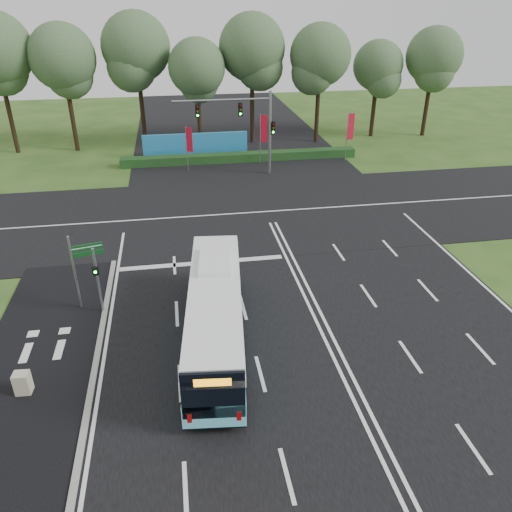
{
  "coord_description": "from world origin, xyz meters",
  "views": [
    {
      "loc": [
        -6.14,
        -20.74,
        14.0
      ],
      "look_at": [
        -2.31,
        2.0,
        1.83
      ],
      "focal_mm": 35.0,
      "sensor_mm": 36.0,
      "label": 1
    }
  ],
  "objects": [
    {
      "name": "banner_flag_right",
      "position": [
        9.99,
        23.1,
        2.92
      ],
      "size": [
        0.66,
        0.12,
        4.48
      ],
      "rotation": [
        0.0,
        0.0,
        0.11
      ],
      "color": "gray",
      "rests_on": "ground"
    },
    {
      "name": "ground",
      "position": [
        0.0,
        0.0,
        0.0
      ],
      "size": [
        120.0,
        120.0,
        0.0
      ],
      "primitive_type": "plane",
      "color": "#2B4D19",
      "rests_on": "ground"
    },
    {
      "name": "blue_hoarding",
      "position": [
        -4.0,
        27.0,
        1.1
      ],
      "size": [
        10.0,
        0.3,
        2.2
      ],
      "primitive_type": "cube",
      "color": "#227DB8",
      "rests_on": "ground"
    },
    {
      "name": "kerb_strip",
      "position": [
        -10.1,
        -3.0,
        0.06
      ],
      "size": [
        0.25,
        18.0,
        0.12
      ],
      "primitive_type": "cube",
      "color": "gray",
      "rests_on": "ground"
    },
    {
      "name": "traffic_light_gantry",
      "position": [
        0.21,
        20.5,
        4.66
      ],
      "size": [
        8.41,
        0.28,
        7.0
      ],
      "color": "gray",
      "rests_on": "ground"
    },
    {
      "name": "road_main",
      "position": [
        0.0,
        0.0,
        0.02
      ],
      "size": [
        20.0,
        120.0,
        0.04
      ],
      "primitive_type": "cube",
      "color": "black",
      "rests_on": "ground"
    },
    {
      "name": "city_bus",
      "position": [
        -4.88,
        -2.62,
        1.57
      ],
      "size": [
        3.4,
        11.02,
        3.11
      ],
      "rotation": [
        0.0,
        0.0,
        -0.11
      ],
      "color": "#67DAEF",
      "rests_on": "ground"
    },
    {
      "name": "pedestrian_signal",
      "position": [
        -10.2,
        0.76,
        1.93
      ],
      "size": [
        0.33,
        0.42,
        3.54
      ],
      "rotation": [
        0.0,
        0.0,
        0.36
      ],
      "color": "gray",
      "rests_on": "ground"
    },
    {
      "name": "road_cross",
      "position": [
        0.0,
        12.0,
        0.03
      ],
      "size": [
        120.0,
        14.0,
        0.05
      ],
      "primitive_type": "cube",
      "color": "black",
      "rests_on": "ground"
    },
    {
      "name": "hedge",
      "position": [
        0.0,
        24.5,
        0.4
      ],
      "size": [
        22.0,
        1.2,
        0.8
      ],
      "primitive_type": "cube",
      "color": "#153A16",
      "rests_on": "ground"
    },
    {
      "name": "banner_flag_mid",
      "position": [
        1.94,
        23.41,
        2.97
      ],
      "size": [
        0.66,
        0.2,
        4.55
      ],
      "rotation": [
        0.0,
        0.0,
        -0.23
      ],
      "color": "gray",
      "rests_on": "ground"
    },
    {
      "name": "street_sign",
      "position": [
        -10.98,
        1.44,
        2.51
      ],
      "size": [
        1.52,
        0.41,
        3.98
      ],
      "rotation": [
        0.0,
        0.0,
        0.22
      ],
      "color": "gray",
      "rests_on": "ground"
    },
    {
      "name": "utility_cabinet",
      "position": [
        -12.66,
        -4.53,
        0.49
      ],
      "size": [
        0.63,
        0.53,
        0.99
      ],
      "primitive_type": "cube",
      "rotation": [
        0.0,
        0.0,
        -0.07
      ],
      "color": "#BBB597",
      "rests_on": "ground"
    },
    {
      "name": "banner_flag_left",
      "position": [
        -4.79,
        22.31,
        2.61
      ],
      "size": [
        0.55,
        0.27,
        3.97
      ],
      "rotation": [
        0.0,
        0.0,
        -0.41
      ],
      "color": "gray",
      "rests_on": "ground"
    },
    {
      "name": "bike_path",
      "position": [
        -12.5,
        -3.0,
        0.03
      ],
      "size": [
        5.0,
        18.0,
        0.06
      ],
      "primitive_type": "cube",
      "color": "black",
      "rests_on": "ground"
    },
    {
      "name": "eucalyptus_row",
      "position": [
        -2.33,
        31.09,
        8.79
      ],
      "size": [
        48.95,
        8.52,
        12.87
      ],
      "color": "black",
      "rests_on": "ground"
    }
  ]
}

